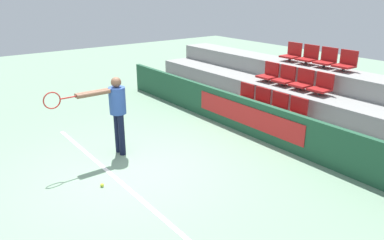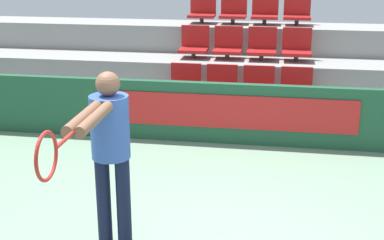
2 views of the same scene
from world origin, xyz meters
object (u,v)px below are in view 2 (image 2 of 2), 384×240
object	(u,v)px
stadium_chair_1	(221,86)
stadium_chair_5	(228,46)
stadium_chair_4	(194,45)
stadium_chair_6	(262,46)
stadium_chair_10	(265,12)
stadium_chair_2	(258,87)
stadium_chair_8	(202,11)
stadium_chair_11	(297,13)
tennis_player	(108,144)
stadium_chair_3	(296,89)
stadium_chair_9	(233,11)
stadium_chair_0	(185,84)
stadium_chair_7	(297,47)

from	to	relation	value
stadium_chair_1	stadium_chair_5	world-z (taller)	stadium_chair_5
stadium_chair_1	stadium_chair_4	xyz separation A→B (m)	(-0.56, 0.91, 0.45)
stadium_chair_6	stadium_chair_10	world-z (taller)	stadium_chair_10
stadium_chair_2	stadium_chair_5	size ratio (longest dim) A/B	1.00
stadium_chair_8	stadium_chair_11	xyz separation A→B (m)	(1.67, 0.00, 0.00)
stadium_chair_6	tennis_player	distance (m)	4.72
stadium_chair_1	tennis_player	bearing A→B (deg)	-98.77
stadium_chair_3	stadium_chair_8	distance (m)	2.62
stadium_chair_5	tennis_player	size ratio (longest dim) A/B	0.31
stadium_chair_8	stadium_chair_9	bearing A→B (deg)	0.00
stadium_chair_2	stadium_chair_8	distance (m)	2.31
stadium_chair_4	stadium_chair_9	size ratio (longest dim) A/B	1.00
stadium_chair_0	stadium_chair_3	bearing A→B (deg)	0.00
stadium_chair_6	stadium_chair_8	world-z (taller)	stadium_chair_8
stadium_chair_1	stadium_chair_7	xyz separation A→B (m)	(1.11, 0.91, 0.45)
stadium_chair_0	stadium_chair_5	xyz separation A→B (m)	(0.56, 0.91, 0.45)
stadium_chair_2	stadium_chair_6	world-z (taller)	stadium_chair_6
stadium_chair_9	stadium_chair_11	size ratio (longest dim) A/B	1.00
stadium_chair_6	stadium_chair_8	distance (m)	1.50
stadium_chair_8	tennis_player	xyz separation A→B (m)	(-0.01, -5.49, -0.53)
stadium_chair_11	stadium_chair_6	bearing A→B (deg)	-121.47
stadium_chair_0	stadium_chair_5	world-z (taller)	stadium_chair_5
stadium_chair_5	stadium_chair_7	distance (m)	1.11
stadium_chair_9	stadium_chair_10	size ratio (longest dim) A/B	1.00
stadium_chair_0	tennis_player	distance (m)	3.70
stadium_chair_11	stadium_chair_5	bearing A→B (deg)	-140.75
stadium_chair_8	stadium_chair_3	bearing A→B (deg)	-47.45
stadium_chair_8	stadium_chair_10	size ratio (longest dim) A/B	1.00
stadium_chair_11	tennis_player	world-z (taller)	stadium_chair_11
stadium_chair_9	stadium_chair_0	bearing A→B (deg)	-107.01
stadium_chair_6	stadium_chair_11	bearing A→B (deg)	58.53
stadium_chair_5	stadium_chair_10	size ratio (longest dim) A/B	1.00
stadium_chair_1	stadium_chair_4	distance (m)	1.16
stadium_chair_2	stadium_chair_7	xyz separation A→B (m)	(0.56, 0.91, 0.45)
stadium_chair_2	stadium_chair_7	bearing A→B (deg)	58.53
stadium_chair_0	tennis_player	size ratio (longest dim) A/B	0.31
stadium_chair_6	stadium_chair_4	bearing A→B (deg)	180.00
tennis_player	stadium_chair_3	bearing A→B (deg)	64.80
stadium_chair_7	stadium_chair_9	size ratio (longest dim) A/B	1.00
stadium_chair_4	stadium_chair_6	bearing A→B (deg)	0.00
stadium_chair_4	stadium_chair_8	bearing A→B (deg)	90.00
stadium_chair_10	stadium_chair_1	bearing A→B (deg)	-107.01
stadium_chair_9	stadium_chair_11	xyz separation A→B (m)	(1.11, 0.00, 0.00)
stadium_chair_2	stadium_chair_8	size ratio (longest dim) A/B	1.00
stadium_chair_3	stadium_chair_5	world-z (taller)	stadium_chair_5
stadium_chair_3	stadium_chair_4	size ratio (longest dim) A/B	1.00
stadium_chair_0	stadium_chair_10	bearing A→B (deg)	58.53
stadium_chair_8	stadium_chair_9	distance (m)	0.56
stadium_chair_5	stadium_chair_11	size ratio (longest dim) A/B	1.00
stadium_chair_6	stadium_chair_8	xyz separation A→B (m)	(-1.11, 0.91, 0.45)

